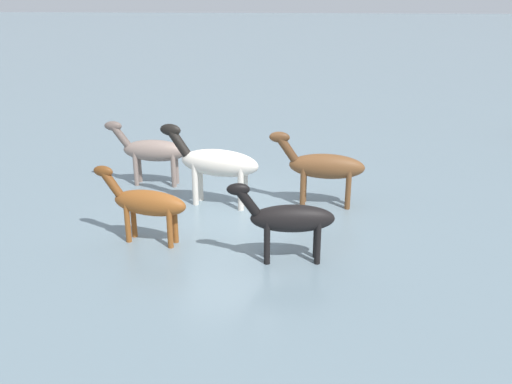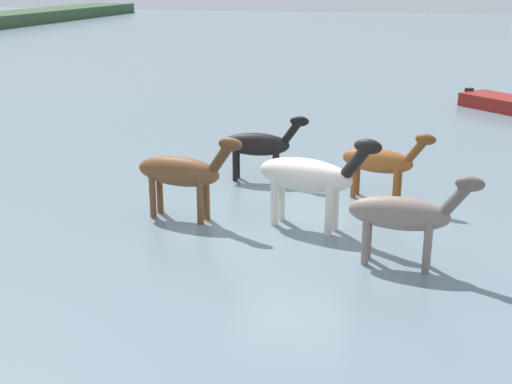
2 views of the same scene
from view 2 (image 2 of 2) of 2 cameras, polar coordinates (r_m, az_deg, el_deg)
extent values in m
plane|color=slate|center=(14.44, 3.17, -2.53)|extent=(161.21, 161.21, 0.00)
ellipsoid|color=gray|center=(12.23, 12.06, -1.79)|extent=(0.66, 1.85, 0.61)
cylinder|color=gray|center=(12.50, 14.48, -4.00)|extent=(0.13, 0.13, 1.00)
cylinder|color=gray|center=(12.23, 14.35, -4.50)|extent=(0.13, 0.13, 1.00)
cylinder|color=gray|center=(12.61, 9.55, -3.46)|extent=(0.13, 0.13, 1.00)
cylinder|color=gray|center=(12.34, 9.31, -3.94)|extent=(0.13, 0.13, 1.00)
cylinder|color=#63544C|center=(12.04, 16.73, -0.49)|extent=(0.25, 0.57, 0.67)
ellipsoid|color=#63544C|center=(11.96, 17.76, 0.66)|extent=(0.25, 0.51, 0.27)
ellipsoid|color=black|center=(17.01, 0.00, 4.09)|extent=(0.61, 1.76, 0.58)
cylinder|color=black|center=(17.18, 1.79, 2.56)|extent=(0.13, 0.13, 0.96)
cylinder|color=black|center=(16.91, 1.63, 2.31)|extent=(0.13, 0.13, 0.96)
cylinder|color=black|center=(17.38, -1.59, 2.75)|extent=(0.13, 0.13, 0.96)
cylinder|color=black|center=(17.11, -1.80, 2.50)|extent=(0.13, 0.13, 0.96)
cylinder|color=black|center=(16.77, 3.08, 5.18)|extent=(0.23, 0.54, 0.64)
ellipsoid|color=black|center=(16.69, 3.72, 6.02)|extent=(0.23, 0.48, 0.26)
ellipsoid|color=silver|center=(13.77, 4.20, 1.45)|extent=(1.10, 2.16, 0.70)
cylinder|color=silver|center=(13.86, 6.77, -1.01)|extent=(0.15, 0.15, 1.14)
cylinder|color=silver|center=(13.57, 6.22, -1.42)|extent=(0.15, 0.15, 1.14)
cylinder|color=silver|center=(14.35, 2.19, -0.22)|extent=(0.15, 0.15, 1.14)
cylinder|color=silver|center=(14.06, 1.56, -0.60)|extent=(0.15, 0.15, 1.14)
cylinder|color=black|center=(13.24, 8.56, 2.64)|extent=(0.39, 0.67, 0.76)
ellipsoid|color=black|center=(13.09, 9.52, 3.83)|extent=(0.37, 0.61, 0.31)
ellipsoid|color=brown|center=(15.83, 10.29, 2.65)|extent=(0.88, 1.77, 0.57)
cylinder|color=brown|center=(15.95, 12.09, 0.89)|extent=(0.13, 0.13, 0.94)
cylinder|color=brown|center=(15.69, 11.79, 0.63)|extent=(0.13, 0.13, 0.94)
cylinder|color=brown|center=(16.24, 8.64, 1.41)|extent=(0.13, 0.13, 0.94)
cylinder|color=brown|center=(15.99, 8.30, 1.16)|extent=(0.13, 0.13, 0.94)
cylinder|color=brown|center=(15.49, 13.53, 3.53)|extent=(0.31, 0.55, 0.63)
ellipsoid|color=brown|center=(15.39, 14.25, 4.36)|extent=(0.30, 0.50, 0.25)
ellipsoid|color=brown|center=(14.40, -6.61, 1.76)|extent=(0.79, 1.97, 0.65)
cylinder|color=brown|center=(14.44, -4.23, -0.32)|extent=(0.14, 0.14, 1.06)
cylinder|color=brown|center=(14.17, -4.78, -0.69)|extent=(0.14, 0.14, 1.06)
cylinder|color=brown|center=(14.95, -8.20, 0.20)|extent=(0.14, 0.14, 1.06)
cylinder|color=brown|center=(14.70, -8.80, -0.15)|extent=(0.14, 0.14, 1.06)
cylinder|color=#50311A|center=(13.84, -2.95, 3.00)|extent=(0.29, 0.61, 0.71)
ellipsoid|color=#50311A|center=(13.69, -2.20, 4.08)|extent=(0.28, 0.55, 0.28)
cube|color=black|center=(29.05, 17.64, 7.73)|extent=(0.37, 0.37, 0.71)
camera|label=1|loc=(26.88, 6.56, 19.12)|focal=39.75mm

